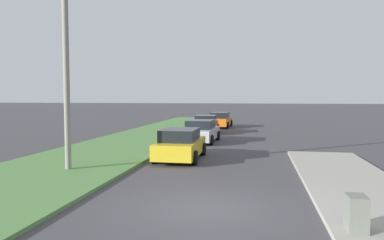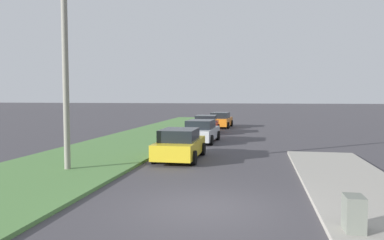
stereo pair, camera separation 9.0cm
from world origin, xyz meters
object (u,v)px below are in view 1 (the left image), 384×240
(parked_car_yellow, at_px, (180,144))
(parked_car_orange, at_px, (220,120))
(parked_car_silver, at_px, (201,131))
(utility_box, at_px, (356,216))
(parked_car_red, at_px, (206,124))
(streetlight, at_px, (75,61))

(parked_car_yellow, xyz_separation_m, parked_car_orange, (18.26, 0.00, 0.00))
(parked_car_silver, relative_size, parked_car_orange, 1.00)
(parked_car_yellow, distance_m, parked_car_orange, 18.26)
(parked_car_yellow, relative_size, parked_car_silver, 0.99)
(parked_car_orange, distance_m, utility_box, 27.55)
(parked_car_yellow, relative_size, utility_box, 4.79)
(parked_car_silver, bearing_deg, parked_car_red, 7.52)
(parked_car_silver, relative_size, utility_box, 4.86)
(streetlight, bearing_deg, parked_car_silver, -18.52)
(parked_car_red, height_order, utility_box, parked_car_red)
(parked_car_yellow, xyz_separation_m, utility_box, (-8.69, -5.71, -0.27))
(parked_car_red, distance_m, streetlight, 16.81)
(parked_car_orange, bearing_deg, parked_car_red, 177.24)
(utility_box, bearing_deg, parked_car_orange, 11.97)
(parked_car_red, distance_m, parked_car_orange, 5.70)
(parked_car_silver, distance_m, streetlight, 11.31)
(utility_box, bearing_deg, streetlight, 60.68)
(parked_car_yellow, relative_size, parked_car_red, 0.98)
(parked_car_red, bearing_deg, utility_box, -166.56)
(parked_car_orange, xyz_separation_m, utility_box, (-26.95, -5.71, -0.27))
(parked_car_yellow, xyz_separation_m, parked_car_red, (12.59, 0.58, 0.00))
(parked_car_yellow, distance_m, parked_car_silver, 6.59)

